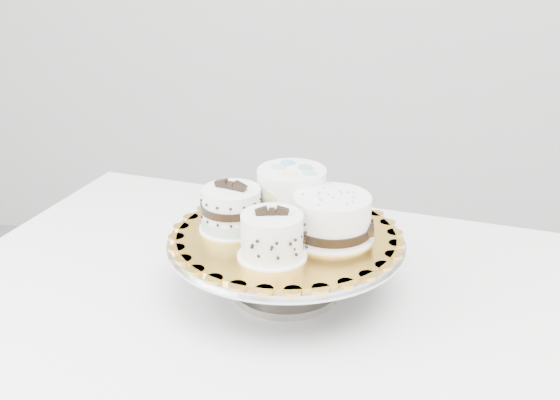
% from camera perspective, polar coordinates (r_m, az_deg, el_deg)
% --- Properties ---
extents(table, '(1.32, 0.99, 0.75)m').
position_cam_1_polar(table, '(1.14, 1.99, -11.82)').
color(table, white).
rests_on(table, floor).
extents(cake_stand, '(0.37, 0.37, 0.10)m').
position_cam_1_polar(cake_stand, '(1.09, 0.50, -4.48)').
color(cake_stand, gray).
rests_on(cake_stand, table).
extents(cake_board, '(0.39, 0.39, 0.00)m').
position_cam_1_polar(cake_board, '(1.08, 0.51, -2.89)').
color(cake_board, gold).
rests_on(cake_board, cake_stand).
extents(cake_swirl, '(0.11, 0.11, 0.08)m').
position_cam_1_polar(cake_swirl, '(1.00, -0.65, -3.00)').
color(cake_swirl, white).
rests_on(cake_swirl, cake_board).
extents(cake_banded, '(0.11, 0.11, 0.08)m').
position_cam_1_polar(cake_banded, '(1.08, -3.96, -0.84)').
color(cake_banded, white).
rests_on(cake_banded, cake_board).
extents(cake_dots, '(0.13, 0.13, 0.08)m').
position_cam_1_polar(cake_dots, '(1.12, 0.95, 0.60)').
color(cake_dots, white).
rests_on(cake_dots, cake_board).
extents(cake_ribbon, '(0.14, 0.13, 0.07)m').
position_cam_1_polar(cake_ribbon, '(1.06, 4.30, -1.49)').
color(cake_ribbon, white).
rests_on(cake_ribbon, cake_board).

